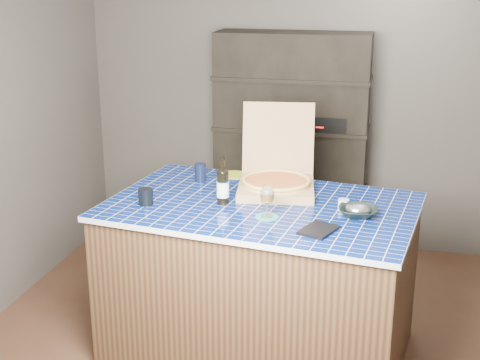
% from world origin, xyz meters
% --- Properties ---
extents(room, '(3.50, 3.50, 3.50)m').
position_xyz_m(room, '(0.00, 0.00, 1.25)').
color(room, '#523723').
rests_on(room, ground).
extents(shelving_unit, '(1.20, 0.41, 1.80)m').
position_xyz_m(shelving_unit, '(0.00, 1.53, 0.90)').
color(shelving_unit, black).
rests_on(shelving_unit, floor).
extents(kitchen_island, '(1.89, 1.33, 0.96)m').
position_xyz_m(kitchen_island, '(0.08, -0.07, 0.48)').
color(kitchen_island, '#4D351E').
rests_on(kitchen_island, floor).
extents(pizza_box, '(0.53, 0.61, 0.50)m').
position_xyz_m(pizza_box, '(0.12, 0.19, 1.03)').
color(pizza_box, tan).
rests_on(pizza_box, kitchen_island).
extents(mead_bottle, '(0.07, 0.07, 0.28)m').
position_xyz_m(mead_bottle, '(-0.14, -0.12, 1.07)').
color(mead_bottle, black).
rests_on(mead_bottle, kitchen_island).
extents(teal_trivet, '(0.13, 0.13, 0.01)m').
position_xyz_m(teal_trivet, '(0.15, -0.28, 0.97)').
color(teal_trivet, teal).
rests_on(teal_trivet, kitchen_island).
extents(wine_glass, '(0.08, 0.08, 0.18)m').
position_xyz_m(wine_glass, '(0.15, -0.28, 1.09)').
color(wine_glass, white).
rests_on(wine_glass, teal_trivet).
extents(tumbler, '(0.09, 0.09, 0.10)m').
position_xyz_m(tumbler, '(-0.57, -0.23, 1.01)').
color(tumbler, black).
rests_on(tumbler, kitchen_island).
extents(dvd_case, '(0.21, 0.25, 0.02)m').
position_xyz_m(dvd_case, '(0.46, -0.42, 0.97)').
color(dvd_case, black).
rests_on(dvd_case, kitchen_island).
extents(bowl, '(0.22, 0.22, 0.05)m').
position_xyz_m(bowl, '(0.64, -0.15, 0.99)').
color(bowl, black).
rests_on(bowl, kitchen_island).
extents(foil_contents, '(0.14, 0.11, 0.06)m').
position_xyz_m(foil_contents, '(0.64, -0.15, 1.00)').
color(foil_contents, '#B6B3BF').
rests_on(foil_contents, bowl).
extents(white_jar, '(0.06, 0.06, 0.05)m').
position_xyz_m(white_jar, '(0.55, -0.04, 0.99)').
color(white_jar, silver).
rests_on(white_jar, kitchen_island).
extents(navy_cup, '(0.07, 0.07, 0.12)m').
position_xyz_m(navy_cup, '(-0.39, 0.27, 1.02)').
color(navy_cup, black).
rests_on(navy_cup, kitchen_island).
extents(green_trivet, '(0.19, 0.19, 0.01)m').
position_xyz_m(green_trivet, '(-0.21, 0.44, 0.97)').
color(green_trivet, '#9EB526').
rests_on(green_trivet, kitchen_island).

